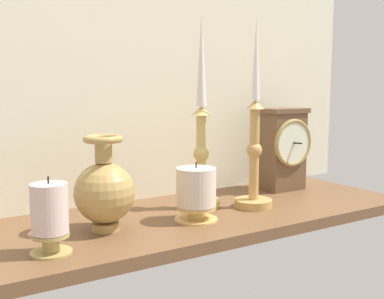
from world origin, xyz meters
The scene contains 8 objects.
ground_plane centered at (0.00, 0.00, -1.20)cm, with size 100.00×36.00×2.40cm, color brown.
back_wall centered at (0.00, 18.50, 32.50)cm, with size 120.00×2.00×65.00cm, color beige.
mantel_clock centered at (31.50, 6.96, 11.24)cm, with size 12.48×9.75×21.72cm.
candlestick_tall_left centered at (2.68, 3.05, 14.99)cm, with size 8.49×8.49×43.56cm.
candlestick_tall_center centered at (13.00, -3.10, 13.43)cm, with size 8.55×8.55×43.15cm.
brass_vase_bulbous centered at (-22.45, -1.94, 7.90)cm, with size 11.60×11.60×18.37cm.
pillar_candle_front centered at (-3.89, -5.20, 5.85)cm, with size 8.91×8.91×12.16cm.
pillar_candle_near_clock centered at (-34.77, -9.03, 6.33)cm, with size 6.87×6.87×13.01cm.
Camera 1 is at (-54.68, -85.21, 27.60)cm, focal length 44.17 mm.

